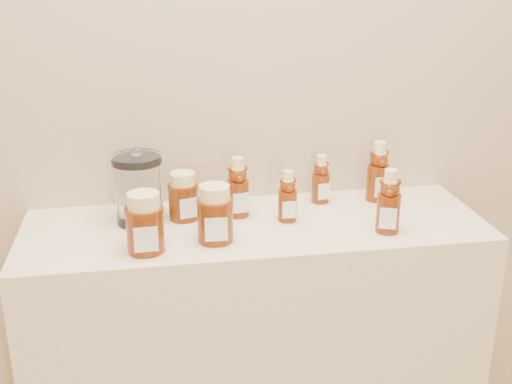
{
  "coord_description": "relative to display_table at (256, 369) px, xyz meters",
  "views": [
    {
      "loc": [
        -0.26,
        0.04,
        1.57
      ],
      "look_at": [
        -0.0,
        1.52,
        1.0
      ],
      "focal_mm": 45.0,
      "sensor_mm": 36.0,
      "label": 1
    }
  ],
  "objects": [
    {
      "name": "bear_bottle_front_left",
      "position": [
        0.09,
        0.01,
        0.53
      ],
      "size": [
        0.05,
        0.05,
        0.16
      ],
      "primitive_type": null,
      "rotation": [
        0.0,
        0.0,
        -0.04
      ],
      "color": "#551C06",
      "rests_on": "display_table"
    },
    {
      "name": "honey_jar_back",
      "position": [
        -0.18,
        0.07,
        0.51
      ],
      "size": [
        0.1,
        0.1,
        0.13
      ],
      "primitive_type": null,
      "rotation": [
        0.0,
        0.0,
        0.29
      ],
      "color": "#551C06",
      "rests_on": "display_table"
    },
    {
      "name": "glass_canister",
      "position": [
        -0.29,
        0.06,
        0.55
      ],
      "size": [
        0.15,
        0.15,
        0.2
      ],
      "primitive_type": null,
      "rotation": [
        0.0,
        0.0,
        0.18
      ],
      "color": "white",
      "rests_on": "display_table"
    },
    {
      "name": "bear_bottle_back_right",
      "position": [
        0.37,
        0.11,
        0.55
      ],
      "size": [
        0.07,
        0.07,
        0.19
      ],
      "primitive_type": null,
      "rotation": [
        0.0,
        0.0,
        0.1
      ],
      "color": "#551C06",
      "rests_on": "display_table"
    },
    {
      "name": "bear_bottle_back_left",
      "position": [
        -0.04,
        0.06,
        0.54
      ],
      "size": [
        0.07,
        0.07,
        0.18
      ],
      "primitive_type": null,
      "rotation": [
        0.0,
        0.0,
        0.11
      ],
      "color": "#551C06",
      "rests_on": "display_table"
    },
    {
      "name": "display_table",
      "position": [
        0.0,
        0.0,
        0.0
      ],
      "size": [
        1.2,
        0.4,
        0.9
      ],
      "primitive_type": "cube",
      "color": "beige",
      "rests_on": "ground"
    },
    {
      "name": "bear_bottle_back_mid",
      "position": [
        0.21,
        0.12,
        0.53
      ],
      "size": [
        0.06,
        0.06,
        0.15
      ],
      "primitive_type": null,
      "rotation": [
        0.0,
        0.0,
        0.14
      ],
      "color": "#551C06",
      "rests_on": "display_table"
    },
    {
      "name": "honey_jar_left",
      "position": [
        -0.28,
        -0.11,
        0.52
      ],
      "size": [
        0.09,
        0.09,
        0.15
      ],
      "primitive_type": null,
      "rotation": [
        0.0,
        0.0,
        0.02
      ],
      "color": "#551C06",
      "rests_on": "display_table"
    },
    {
      "name": "honey_jar_front",
      "position": [
        -0.11,
        -0.08,
        0.52
      ],
      "size": [
        0.1,
        0.1,
        0.14
      ],
      "primitive_type": null,
      "rotation": [
        0.0,
        0.0,
        -0.05
      ],
      "color": "#551C06",
      "rests_on": "display_table"
    },
    {
      "name": "bear_bottle_front_right",
      "position": [
        0.32,
        -0.1,
        0.54
      ],
      "size": [
        0.08,
        0.08,
        0.19
      ],
      "primitive_type": null,
      "rotation": [
        0.0,
        0.0,
        -0.37
      ],
      "color": "#551C06",
      "rests_on": "display_table"
    },
    {
      "name": "wall_back",
      "position": [
        0.0,
        0.2,
        0.9
      ],
      "size": [
        3.5,
        0.02,
        2.7
      ],
      "primitive_type": "cube",
      "color": "tan",
      "rests_on": "ground"
    }
  ]
}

